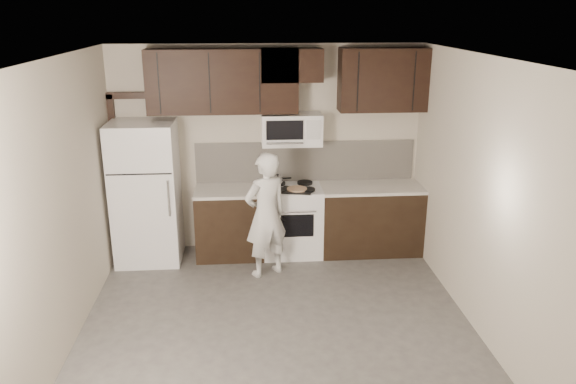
{
  "coord_description": "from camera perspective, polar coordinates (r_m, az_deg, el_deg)",
  "views": [
    {
      "loc": [
        -0.27,
        -4.93,
        3.1
      ],
      "look_at": [
        0.17,
        0.9,
        1.19
      ],
      "focal_mm": 35.0,
      "sensor_mm": 36.0,
      "label": 1
    }
  ],
  "objects": [
    {
      "name": "ceiling",
      "position": [
        4.96,
        -1.17,
        13.42
      ],
      "size": [
        4.5,
        4.5,
        0.0
      ],
      "primitive_type": "plane",
      "rotation": [
        3.14,
        0.0,
        0.0
      ],
      "color": "white",
      "rests_on": "back_wall"
    },
    {
      "name": "microwave",
      "position": [
        7.16,
        0.36,
        6.39
      ],
      "size": [
        0.76,
        0.42,
        0.4
      ],
      "color": "white",
      "rests_on": "upper_cabinets"
    },
    {
      "name": "upper_cabinets",
      "position": [
        7.07,
        -0.4,
        11.42
      ],
      "size": [
        3.48,
        0.35,
        0.78
      ],
      "color": "black",
      "rests_on": "back_wall"
    },
    {
      "name": "stove",
      "position": [
        7.39,
        0.42,
        -2.87
      ],
      "size": [
        0.76,
        0.66,
        0.94
      ],
      "color": "white",
      "rests_on": "floor"
    },
    {
      "name": "counter_run",
      "position": [
        7.42,
        2.76,
        -2.84
      ],
      "size": [
        2.95,
        0.64,
        0.91
      ],
      "color": "black",
      "rests_on": "floor"
    },
    {
      "name": "backsplash",
      "position": [
        7.47,
        1.78,
        3.15
      ],
      "size": [
        2.9,
        0.02,
        0.54
      ],
      "primitive_type": "cube",
      "color": "beige",
      "rests_on": "counter_run"
    },
    {
      "name": "pizza",
      "position": [
        7.09,
        0.92,
        0.32
      ],
      "size": [
        0.31,
        0.31,
        0.02
      ],
      "primitive_type": "cylinder",
      "rotation": [
        0.0,
        0.0,
        -0.23
      ],
      "color": "tan",
      "rests_on": "baking_tray"
    },
    {
      "name": "baking_tray",
      "position": [
        7.1,
        0.92,
        0.17
      ],
      "size": [
        0.43,
        0.36,
        0.02
      ],
      "primitive_type": "cube",
      "rotation": [
        0.0,
        0.0,
        -0.23
      ],
      "color": "black",
      "rests_on": "counter_run"
    },
    {
      "name": "floor",
      "position": [
        5.84,
        -1.0,
        -14.04
      ],
      "size": [
        4.5,
        4.5,
        0.0
      ],
      "primitive_type": "plane",
      "color": "#4B4946",
      "rests_on": "ground"
    },
    {
      "name": "saucepan",
      "position": [
        7.35,
        -1.05,
        1.21
      ],
      "size": [
        0.26,
        0.15,
        0.15
      ],
      "color": "silver",
      "rests_on": "stove"
    },
    {
      "name": "door_trim",
      "position": [
        7.56,
        -16.78,
        3.11
      ],
      "size": [
        0.5,
        0.08,
        2.12
      ],
      "color": "black",
      "rests_on": "floor"
    },
    {
      "name": "refrigerator",
      "position": [
        7.28,
        -14.2,
        -0.09
      ],
      "size": [
        0.8,
        0.76,
        1.8
      ],
      "color": "white",
      "rests_on": "floor"
    },
    {
      "name": "person",
      "position": [
        6.69,
        -2.27,
        -2.35
      ],
      "size": [
        0.67,
        0.59,
        1.54
      ],
      "primitive_type": "imported",
      "rotation": [
        0.0,
        0.0,
        3.64
      ],
      "color": "silver",
      "rests_on": "floor"
    },
    {
      "name": "back_wall",
      "position": [
        7.4,
        -2.09,
        4.37
      ],
      "size": [
        4.0,
        0.0,
        4.0
      ],
      "primitive_type": "plane",
      "rotation": [
        1.57,
        0.0,
        0.0
      ],
      "color": "beige",
      "rests_on": "ground"
    }
  ]
}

